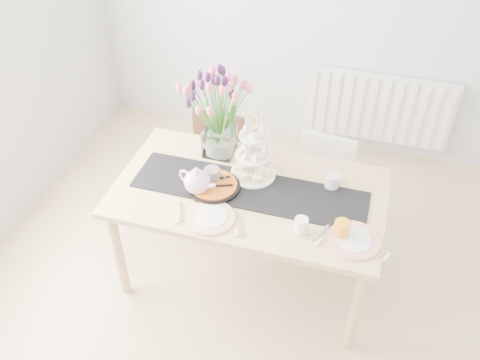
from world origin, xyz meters
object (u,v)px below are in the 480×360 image
(chair_brown, at_px, (215,159))
(mug_orange, at_px, (342,229))
(cream_jug, at_px, (332,181))
(plate_right, at_px, (354,240))
(dining_table, at_px, (249,199))
(tart_tin, at_px, (214,186))
(teapot, at_px, (197,182))
(chair_white, at_px, (321,182))
(cake_stand, at_px, (253,160))
(mug_grey, at_px, (212,177))
(mug_white, at_px, (301,225))
(radiator, at_px, (379,108))
(tulip_vase, at_px, (218,103))
(plate_left, at_px, (211,218))

(chair_brown, bearing_deg, mug_orange, -37.98)
(cream_jug, relative_size, plate_right, 0.31)
(dining_table, relative_size, tart_tin, 5.11)
(teapot, bearing_deg, chair_white, 63.03)
(cake_stand, relative_size, mug_grey, 3.68)
(chair_brown, distance_m, mug_white, 1.21)
(radiator, height_order, tart_tin, tart_tin)
(cake_stand, bearing_deg, chair_brown, 132.19)
(chair_brown, bearing_deg, plate_right, -36.69)
(cream_jug, bearing_deg, dining_table, -176.12)
(radiator, height_order, chair_brown, chair_brown)
(dining_table, relative_size, chair_brown, 2.06)
(chair_brown, height_order, chair_white, chair_brown)
(radiator, relative_size, mug_grey, 10.77)
(tart_tin, bearing_deg, cream_jug, 17.99)
(dining_table, height_order, chair_white, chair_white)
(mug_grey, bearing_deg, dining_table, -7.71)
(dining_table, bearing_deg, cream_jug, 20.06)
(radiator, xyz_separation_m, tulip_vase, (-0.96, -1.34, 0.67))
(mug_orange, relative_size, plate_left, 0.36)
(mug_grey, xyz_separation_m, mug_white, (0.59, -0.24, -0.01))
(chair_brown, xyz_separation_m, tulip_vase, (0.15, -0.29, 0.67))
(radiator, relative_size, cream_jug, 13.67)
(mug_white, xyz_separation_m, mug_orange, (0.21, 0.03, 0.01))
(chair_white, relative_size, plate_left, 2.78)
(radiator, bearing_deg, cream_jug, -98.03)
(tart_tin, xyz_separation_m, mug_orange, (0.78, -0.17, 0.03))
(mug_orange, bearing_deg, cake_stand, 95.23)
(plate_right, bearing_deg, tulip_vase, 149.61)
(dining_table, distance_m, teapot, 0.34)
(dining_table, bearing_deg, chair_white, 56.85)
(chair_brown, height_order, plate_right, chair_brown)
(dining_table, distance_m, cream_jug, 0.51)
(teapot, xyz_separation_m, mug_orange, (0.86, -0.12, -0.03))
(chair_brown, xyz_separation_m, tart_tin, (0.22, -0.64, 0.32))
(cake_stand, bearing_deg, chair_white, 48.09)
(teapot, xyz_separation_m, plate_right, (0.93, -0.14, -0.07))
(mug_grey, relative_size, mug_orange, 1.11)
(chair_brown, xyz_separation_m, cake_stand, (0.42, -0.46, 0.42))
(dining_table, xyz_separation_m, chair_white, (0.37, 0.56, -0.23))
(teapot, relative_size, cream_jug, 2.90)
(chair_white, xyz_separation_m, cake_stand, (-0.38, -0.42, 0.42))
(mug_white, bearing_deg, radiator, 103.07)
(mug_grey, xyz_separation_m, mug_orange, (0.80, -0.21, -0.01))
(tulip_vase, distance_m, cream_jug, 0.83)
(cream_jug, height_order, mug_white, mug_white)
(cake_stand, xyz_separation_m, plate_left, (-0.13, -0.43, -0.11))
(tulip_vase, height_order, plate_left, tulip_vase)
(chair_brown, xyz_separation_m, chair_white, (0.80, -0.03, -0.00))
(chair_brown, relative_size, cream_jug, 8.87)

